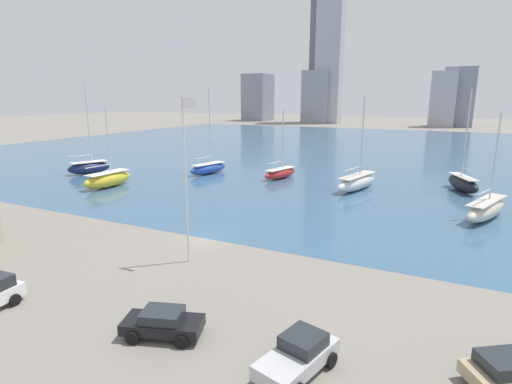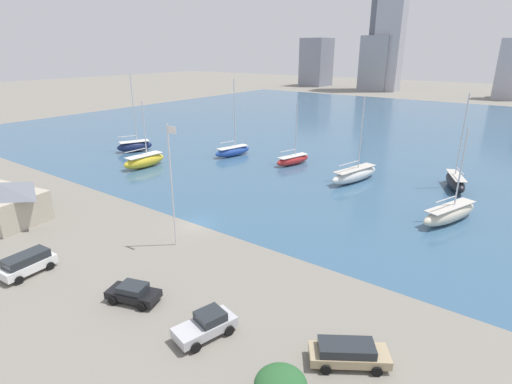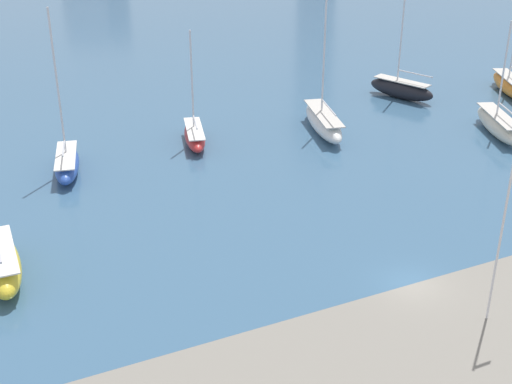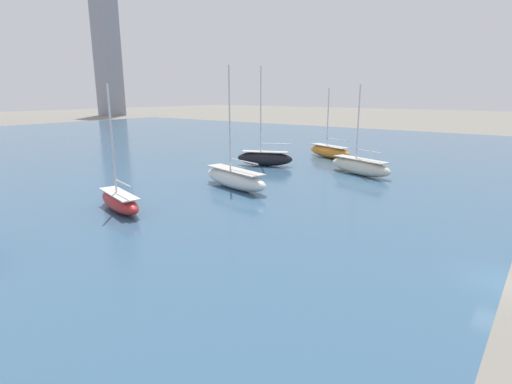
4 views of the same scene
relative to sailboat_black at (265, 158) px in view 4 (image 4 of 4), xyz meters
name	(u,v)px [view 4 (image 4 of 4)]	position (x,y,z in m)	size (l,w,h in m)	color
ground_plane	(505,283)	(-21.54, -31.61, -1.15)	(500.00, 500.00, 0.00)	gray
sailboat_black	(265,158)	(0.00, 0.00, 0.00)	(4.94, 8.04, 13.68)	black
sailboat_white	(235,178)	(-13.23, -5.48, -0.03)	(4.74, 10.48, 12.90)	white
sailboat_orange	(329,151)	(12.24, -3.96, -0.11)	(5.50, 9.26, 10.90)	orange
sailboat_cream	(360,166)	(2.03, -13.35, -0.06)	(5.31, 9.73, 11.14)	beige
sailboat_red	(119,201)	(-25.90, -2.94, -0.24)	(3.75, 7.64, 10.85)	#B72828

